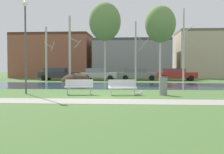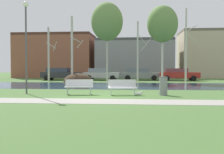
{
  "view_description": "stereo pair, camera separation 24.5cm",
  "coord_description": "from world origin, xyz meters",
  "px_view_note": "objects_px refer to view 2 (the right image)",
  "views": [
    {
      "loc": [
        1.75,
        -14.89,
        1.55
      ],
      "look_at": [
        0.63,
        0.78,
        1.02
      ],
      "focal_mm": 44.07,
      "sensor_mm": 36.0,
      "label": 1
    },
    {
      "loc": [
        2.0,
        -14.87,
        1.55
      ],
      "look_at": [
        0.63,
        0.78,
        1.02
      ],
      "focal_mm": 44.07,
      "sensor_mm": 36.0,
      "label": 2
    }
  ],
  "objects_px": {
    "bench_right": "(122,87)",
    "parked_sedan_second_silver": "(101,74)",
    "streetlamp": "(26,32)",
    "parked_wagon_fourth_red": "(178,74)",
    "seagull": "(139,93)",
    "parked_van_nearest_dark": "(60,74)",
    "parked_hatch_third_grey": "(140,74)",
    "bench_left": "(79,86)",
    "trash_bin": "(163,86)"
  },
  "relations": [
    {
      "from": "seagull",
      "to": "parked_van_nearest_dark",
      "type": "distance_m",
      "value": 20.39
    },
    {
      "from": "parked_sedan_second_silver",
      "to": "parked_hatch_third_grey",
      "type": "relative_size",
      "value": 0.91
    },
    {
      "from": "seagull",
      "to": "parked_hatch_third_grey",
      "type": "bearing_deg",
      "value": 88.98
    },
    {
      "from": "parked_sedan_second_silver",
      "to": "parked_van_nearest_dark",
      "type": "bearing_deg",
      "value": -177.18
    },
    {
      "from": "streetlamp",
      "to": "parked_hatch_third_grey",
      "type": "distance_m",
      "value": 19.73
    },
    {
      "from": "parked_van_nearest_dark",
      "to": "streetlamp",
      "type": "bearing_deg",
      "value": -80.85
    },
    {
      "from": "parked_hatch_third_grey",
      "to": "bench_left",
      "type": "bearing_deg",
      "value": -101.5
    },
    {
      "from": "bench_left",
      "to": "bench_right",
      "type": "height_order",
      "value": "same"
    },
    {
      "from": "trash_bin",
      "to": "parked_wagon_fourth_red",
      "type": "height_order",
      "value": "parked_wagon_fourth_red"
    },
    {
      "from": "bench_left",
      "to": "parked_van_nearest_dark",
      "type": "distance_m",
      "value": 18.72
    },
    {
      "from": "trash_bin",
      "to": "bench_left",
      "type": "bearing_deg",
      "value": -179.1
    },
    {
      "from": "parked_sedan_second_silver",
      "to": "streetlamp",
      "type": "bearing_deg",
      "value": -97.14
    },
    {
      "from": "parked_van_nearest_dark",
      "to": "parked_sedan_second_silver",
      "type": "bearing_deg",
      "value": 2.82
    },
    {
      "from": "seagull",
      "to": "streetlamp",
      "type": "relative_size",
      "value": 0.08
    },
    {
      "from": "parked_sedan_second_silver",
      "to": "bench_left",
      "type": "bearing_deg",
      "value": -86.73
    },
    {
      "from": "parked_van_nearest_dark",
      "to": "parked_hatch_third_grey",
      "type": "relative_size",
      "value": 0.98
    },
    {
      "from": "parked_hatch_third_grey",
      "to": "bench_right",
      "type": "bearing_deg",
      "value": -93.96
    },
    {
      "from": "bench_right",
      "to": "parked_hatch_third_grey",
      "type": "bearing_deg",
      "value": 86.04
    },
    {
      "from": "parked_sedan_second_silver",
      "to": "parked_wagon_fourth_red",
      "type": "bearing_deg",
      "value": -1.55
    },
    {
      "from": "bench_right",
      "to": "parked_wagon_fourth_red",
      "type": "distance_m",
      "value": 18.64
    },
    {
      "from": "bench_right",
      "to": "parked_sedan_second_silver",
      "type": "xyz_separation_m",
      "value": [
        -3.51,
        17.96,
        0.31
      ]
    },
    {
      "from": "bench_left",
      "to": "bench_right",
      "type": "relative_size",
      "value": 1.0
    },
    {
      "from": "parked_van_nearest_dark",
      "to": "parked_hatch_third_grey",
      "type": "height_order",
      "value": "parked_van_nearest_dark"
    },
    {
      "from": "seagull",
      "to": "parked_sedan_second_silver",
      "type": "height_order",
      "value": "parked_sedan_second_silver"
    },
    {
      "from": "seagull",
      "to": "parked_van_nearest_dark",
      "type": "xyz_separation_m",
      "value": [
        -9.48,
        18.04,
        0.67
      ]
    },
    {
      "from": "parked_wagon_fourth_red",
      "to": "streetlamp",
      "type": "bearing_deg",
      "value": -123.53
    },
    {
      "from": "seagull",
      "to": "trash_bin",
      "type": "bearing_deg",
      "value": 16.26
    },
    {
      "from": "trash_bin",
      "to": "seagull",
      "type": "height_order",
      "value": "trash_bin"
    },
    {
      "from": "seagull",
      "to": "parked_van_nearest_dark",
      "type": "height_order",
      "value": "parked_van_nearest_dark"
    },
    {
      "from": "streetlamp",
      "to": "parked_van_nearest_dark",
      "type": "relative_size",
      "value": 1.15
    },
    {
      "from": "bench_right",
      "to": "bench_left",
      "type": "bearing_deg",
      "value": 180.0
    },
    {
      "from": "bench_left",
      "to": "parked_hatch_third_grey",
      "type": "height_order",
      "value": "parked_hatch_third_grey"
    },
    {
      "from": "trash_bin",
      "to": "seagull",
      "type": "relative_size",
      "value": 2.25
    },
    {
      "from": "bench_left",
      "to": "parked_wagon_fourth_red",
      "type": "bearing_deg",
      "value": 64.9
    },
    {
      "from": "bench_right",
      "to": "parked_van_nearest_dark",
      "type": "height_order",
      "value": "parked_van_nearest_dark"
    },
    {
      "from": "parked_van_nearest_dark",
      "to": "parked_sedan_second_silver",
      "type": "height_order",
      "value": "parked_van_nearest_dark"
    },
    {
      "from": "seagull",
      "to": "parked_hatch_third_grey",
      "type": "relative_size",
      "value": 0.1
    },
    {
      "from": "streetlamp",
      "to": "parked_sedan_second_silver",
      "type": "bearing_deg",
      "value": 82.86
    },
    {
      "from": "streetlamp",
      "to": "parked_sedan_second_silver",
      "type": "xyz_separation_m",
      "value": [
        2.21,
        17.67,
        -2.86
      ]
    },
    {
      "from": "bench_left",
      "to": "streetlamp",
      "type": "relative_size",
      "value": 0.3
    },
    {
      "from": "streetlamp",
      "to": "parked_hatch_third_grey",
      "type": "height_order",
      "value": "streetlamp"
    },
    {
      "from": "bench_right",
      "to": "parked_sedan_second_silver",
      "type": "bearing_deg",
      "value": 101.06
    },
    {
      "from": "bench_left",
      "to": "trash_bin",
      "type": "bearing_deg",
      "value": 0.9
    },
    {
      "from": "streetlamp",
      "to": "parked_hatch_third_grey",
      "type": "xyz_separation_m",
      "value": [
        7.01,
        18.22,
        -2.86
      ]
    },
    {
      "from": "parked_sedan_second_silver",
      "to": "parked_hatch_third_grey",
      "type": "height_order",
      "value": "parked_sedan_second_silver"
    },
    {
      "from": "bench_left",
      "to": "bench_right",
      "type": "distance_m",
      "value": 2.48
    },
    {
      "from": "parked_sedan_second_silver",
      "to": "parked_wagon_fourth_red",
      "type": "xyz_separation_m",
      "value": [
        9.33,
        -0.25,
        0.0
      ]
    },
    {
      "from": "parked_van_nearest_dark",
      "to": "parked_sedan_second_silver",
      "type": "relative_size",
      "value": 1.09
    },
    {
      "from": "bench_left",
      "to": "parked_hatch_third_grey",
      "type": "bearing_deg",
      "value": 78.5
    },
    {
      "from": "bench_left",
      "to": "parked_sedan_second_silver",
      "type": "relative_size",
      "value": 0.38
    }
  ]
}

